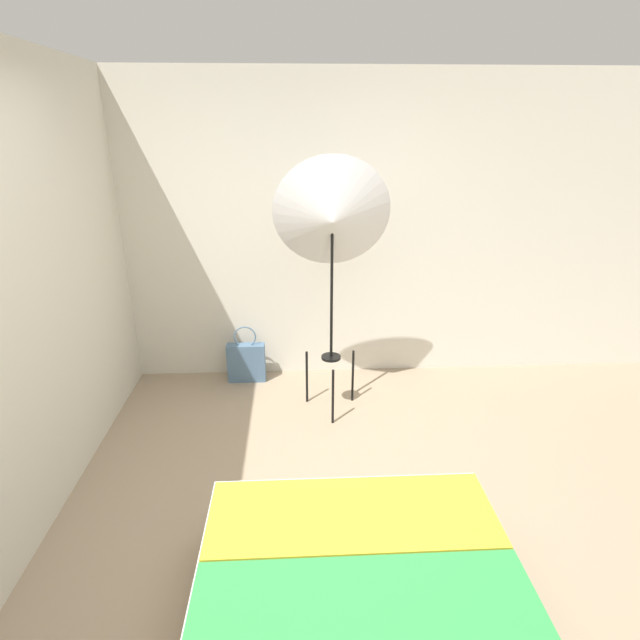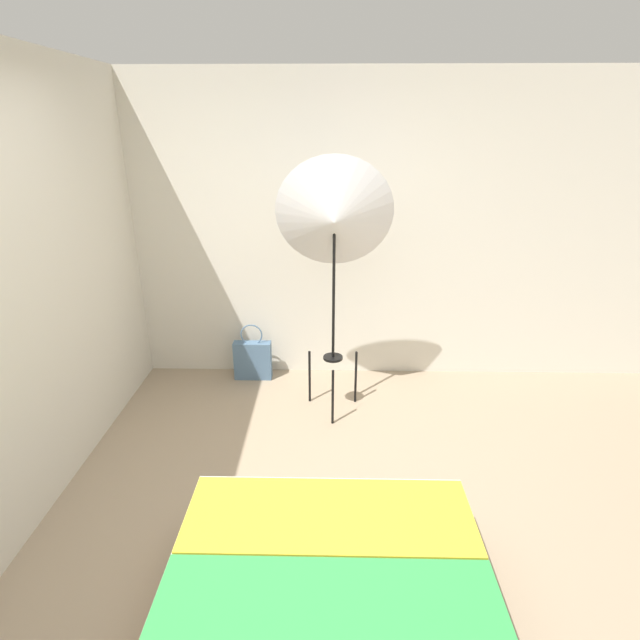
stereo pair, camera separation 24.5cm
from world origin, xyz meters
TOP-DOWN VIEW (x-y plane):
  - ground_plane at (0.00, 0.00)m, footprint 14.00×14.00m
  - wall_back at (0.00, 2.30)m, footprint 8.00×0.05m
  - wall_side_left at (-1.56, 1.00)m, footprint 0.05×8.00m
  - photo_umbrella at (0.18, 1.60)m, footprint 0.86×0.43m
  - tote_bag at (-0.55, 2.11)m, footprint 0.34×0.10m

SIDE VIEW (x-z plane):
  - ground_plane at x=0.00m, z-range 0.00..0.00m
  - tote_bag at x=-0.55m, z-range -0.08..0.45m
  - wall_back at x=0.00m, z-range 0.00..2.60m
  - wall_side_left at x=-1.56m, z-range 0.00..2.60m
  - photo_umbrella at x=0.18m, z-range 0.55..2.54m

